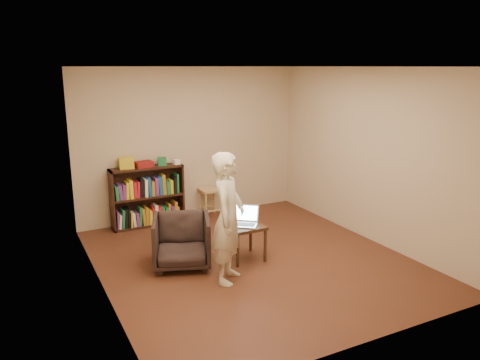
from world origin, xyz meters
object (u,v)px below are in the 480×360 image
side_table (244,231)px  laptop (245,220)px  stool (210,194)px  armchair (182,241)px  bookshelf (147,200)px  person (228,218)px

side_table → laptop: size_ratio=1.03×
stool → armchair: size_ratio=0.67×
bookshelf → laptop: (0.80, -1.98, 0.11)m
stool → person: person is taller
laptop → side_table: bearing=-91.0°
armchair → laptop: bearing=10.6°
person → armchair: bearing=69.5°
bookshelf → stool: bearing=-3.3°
bookshelf → person: 2.55m
bookshelf → armchair: (-0.07, -1.84, -0.10)m
bookshelf → side_table: bookshelf is taller
bookshelf → person: person is taller
stool → side_table: bearing=-99.5°
stool → laptop: laptop is taller
armchair → side_table: 0.87m
stool → armchair: bearing=-123.6°
stool → person: 2.60m
side_table → laptop: bearing=50.3°
bookshelf → side_table: (0.78, -2.00, -0.03)m
armchair → person: person is taller
side_table → person: person is taller
armchair → person: (0.37, -0.67, 0.47)m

